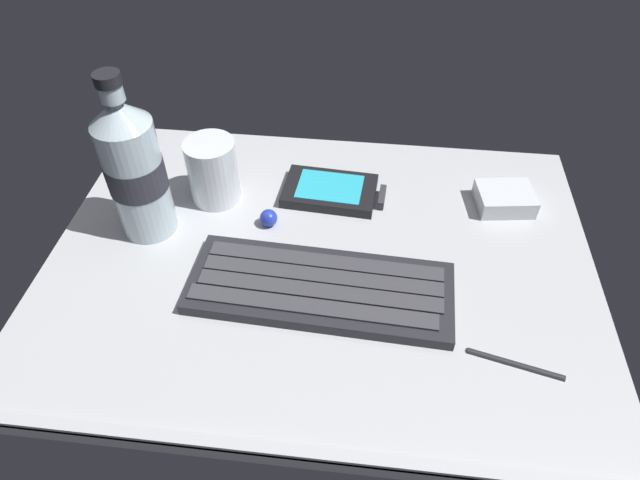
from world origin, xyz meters
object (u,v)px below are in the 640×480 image
(juice_cup, at_px, (213,173))
(water_bottle, at_px, (134,169))
(charger_block, at_px, (505,199))
(trackball_mouse, at_px, (269,218))
(keyboard, at_px, (321,288))
(stylus_pen, at_px, (516,363))
(handheld_device, at_px, (335,191))

(juice_cup, bearing_deg, water_bottle, -136.08)
(juice_cup, xyz_separation_m, charger_block, (0.37, 0.02, -0.03))
(juice_cup, xyz_separation_m, trackball_mouse, (0.08, -0.05, -0.03))
(keyboard, height_order, charger_block, charger_block)
(juice_cup, distance_m, charger_block, 0.37)
(stylus_pen, bearing_deg, handheld_device, 144.03)
(keyboard, relative_size, charger_block, 4.21)
(keyboard, relative_size, handheld_device, 2.24)
(keyboard, height_order, juice_cup, juice_cup)
(keyboard, distance_m, stylus_pen, 0.21)
(trackball_mouse, bearing_deg, handheld_device, 40.27)
(charger_block, bearing_deg, stylus_pen, -93.95)
(charger_block, relative_size, stylus_pen, 0.74)
(stylus_pen, bearing_deg, keyboard, 174.42)
(handheld_device, xyz_separation_m, trackball_mouse, (-0.08, -0.06, 0.00))
(keyboard, xyz_separation_m, stylus_pen, (0.20, -0.07, -0.00))
(keyboard, xyz_separation_m, juice_cup, (-0.15, 0.15, 0.03))
(handheld_device, xyz_separation_m, juice_cup, (-0.15, -0.02, 0.03))
(handheld_device, distance_m, juice_cup, 0.16)
(juice_cup, xyz_separation_m, water_bottle, (-0.07, -0.07, 0.05))
(juice_cup, height_order, trackball_mouse, juice_cup)
(keyboard, xyz_separation_m, water_bottle, (-0.22, 0.08, 0.08))
(handheld_device, relative_size, stylus_pen, 1.39)
(juice_cup, height_order, charger_block, juice_cup)
(water_bottle, bearing_deg, juice_cup, 43.92)
(water_bottle, distance_m, trackball_mouse, 0.17)
(trackball_mouse, bearing_deg, water_bottle, -172.11)
(charger_block, bearing_deg, keyboard, -142.02)
(keyboard, distance_m, water_bottle, 0.25)
(keyboard, xyz_separation_m, handheld_device, (0.00, 0.17, -0.00))
(handheld_device, bearing_deg, water_bottle, -159.03)
(handheld_device, relative_size, charger_block, 1.88)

